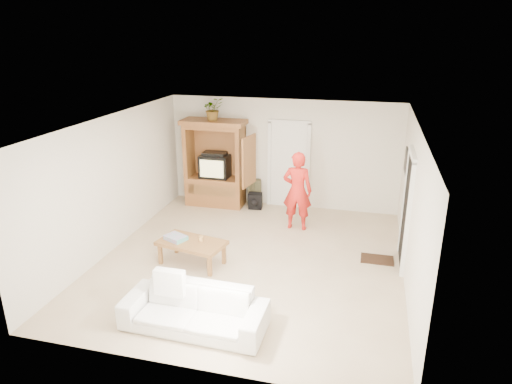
% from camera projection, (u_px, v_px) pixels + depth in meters
% --- Properties ---
extents(floor, '(6.00, 6.00, 0.00)m').
position_uv_depth(floor, '(251.00, 260.00, 8.56)').
color(floor, tan).
rests_on(floor, ground).
extents(ceiling, '(6.00, 6.00, 0.00)m').
position_uv_depth(ceiling, '(250.00, 123.00, 7.69)').
color(ceiling, white).
rests_on(ceiling, floor).
extents(wall_back, '(5.50, 0.00, 5.50)m').
position_uv_depth(wall_back, '(283.00, 154.00, 10.87)').
color(wall_back, silver).
rests_on(wall_back, floor).
extents(wall_front, '(5.50, 0.00, 5.50)m').
position_uv_depth(wall_front, '(185.00, 279.00, 5.39)').
color(wall_front, silver).
rests_on(wall_front, floor).
extents(wall_left, '(0.00, 6.00, 6.00)m').
position_uv_depth(wall_left, '(113.00, 183.00, 8.77)').
color(wall_left, silver).
rests_on(wall_left, floor).
extents(wall_right, '(0.00, 6.00, 6.00)m').
position_uv_depth(wall_right, '(412.00, 209.00, 7.49)').
color(wall_right, silver).
rests_on(wall_right, floor).
extents(armoire, '(1.82, 1.14, 2.10)m').
position_uv_depth(armoire, '(216.00, 169.00, 11.06)').
color(armoire, '#96572E').
rests_on(armoire, floor).
extents(door_back, '(0.85, 0.05, 2.04)m').
position_uv_depth(door_back, '(289.00, 166.00, 10.90)').
color(door_back, white).
rests_on(door_back, floor).
extents(doorway_right, '(0.05, 0.90, 2.04)m').
position_uv_depth(doorway_right, '(407.00, 212.00, 8.14)').
color(doorway_right, black).
rests_on(doorway_right, floor).
extents(framed_picture, '(0.03, 0.60, 0.48)m').
position_uv_depth(framed_picture, '(406.00, 161.00, 9.13)').
color(framed_picture, black).
rests_on(framed_picture, wall_right).
extents(doormat, '(0.60, 0.40, 0.02)m').
position_uv_depth(doormat, '(377.00, 259.00, 8.57)').
color(doormat, '#382316').
rests_on(doormat, floor).
extents(plant, '(0.62, 0.62, 0.52)m').
position_uv_depth(plant, '(213.00, 109.00, 10.55)').
color(plant, '#4C7238').
rests_on(plant, armoire).
extents(man, '(0.63, 0.42, 1.72)m').
position_uv_depth(man, '(297.00, 191.00, 9.68)').
color(man, red).
rests_on(man, floor).
extents(sofa, '(2.09, 0.87, 0.60)m').
position_uv_depth(sofa, '(194.00, 309.00, 6.52)').
color(sofa, silver).
rests_on(sofa, floor).
extents(coffee_table, '(1.31, 0.88, 0.45)m').
position_uv_depth(coffee_table, '(192.00, 244.00, 8.31)').
color(coffee_table, olive).
rests_on(coffee_table, floor).
extents(towel, '(0.46, 0.41, 0.08)m').
position_uv_depth(towel, '(176.00, 238.00, 8.35)').
color(towel, '#CF4595').
rests_on(towel, coffee_table).
extents(candle, '(0.08, 0.08, 0.10)m').
position_uv_depth(candle, '(201.00, 239.00, 8.29)').
color(candle, tan).
rests_on(candle, coffee_table).
extents(backpack_black, '(0.33, 0.21, 0.40)m').
position_uv_depth(backpack_black, '(255.00, 201.00, 10.96)').
color(backpack_black, black).
rests_on(backpack_black, floor).
extents(backpack_olive, '(0.39, 0.34, 0.63)m').
position_uv_depth(backpack_olive, '(254.00, 192.00, 11.22)').
color(backpack_olive, '#47442B').
rests_on(backpack_olive, floor).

